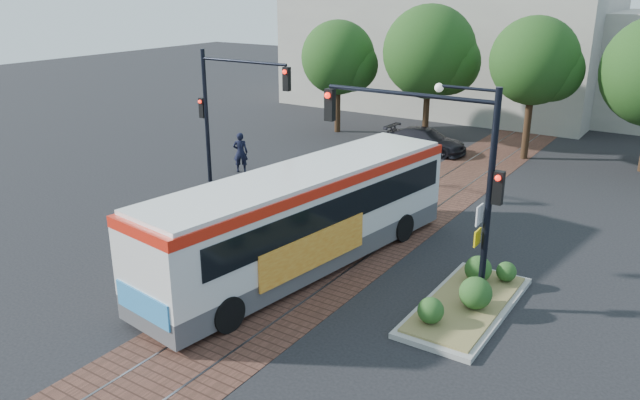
{
  "coord_description": "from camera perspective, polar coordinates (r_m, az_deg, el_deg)",
  "views": [
    {
      "loc": [
        9.91,
        -16.27,
        8.63
      ],
      "look_at": [
        -1.23,
        0.69,
        1.6
      ],
      "focal_mm": 35.0,
      "sensor_mm": 36.0,
      "label": 1
    }
  ],
  "objects": [
    {
      "name": "signal_pole_main",
      "position": [
        17.2,
        11.54,
        3.63
      ],
      "size": [
        5.49,
        0.46,
        6.0
      ],
      "color": "black",
      "rests_on": "ground"
    },
    {
      "name": "tree_row",
      "position": [
        34.04,
        18.68,
        11.76
      ],
      "size": [
        26.4,
        5.6,
        7.67
      ],
      "color": "#382314",
      "rests_on": "ground"
    },
    {
      "name": "officer",
      "position": [
        30.36,
        -7.29,
        4.35
      ],
      "size": [
        0.85,
        0.78,
        1.95
      ],
      "primitive_type": "imported",
      "rotation": [
        0.0,
        0.0,
        3.72
      ],
      "color": "black",
      "rests_on": "ground"
    },
    {
      "name": "warehouses",
      "position": [
        46.46,
        20.6,
        11.98
      ],
      "size": [
        40.0,
        13.0,
        8.0
      ],
      "color": "#ADA899",
      "rests_on": "ground"
    },
    {
      "name": "trackbed",
      "position": [
        24.16,
        6.77,
        -1.95
      ],
      "size": [
        3.6,
        40.0,
        0.02
      ],
      "color": "#553227",
      "rests_on": "ground"
    },
    {
      "name": "city_bus",
      "position": [
        19.67,
        -1.28,
        -1.23
      ],
      "size": [
        4.18,
        12.29,
        3.23
      ],
      "rotation": [
        0.0,
        0.0,
        -0.14
      ],
      "color": "#4A4A4C",
      "rests_on": "ground"
    },
    {
      "name": "ground",
      "position": [
        20.92,
        1.79,
        -5.28
      ],
      "size": [
        120.0,
        120.0,
        0.0
      ],
      "primitive_type": "plane",
      "color": "black",
      "rests_on": "ground"
    },
    {
      "name": "parked_car",
      "position": [
        34.32,
        9.63,
        5.4
      ],
      "size": [
        4.57,
        2.0,
        1.31
      ],
      "primitive_type": "imported",
      "rotation": [
        0.0,
        0.0,
        1.53
      ],
      "color": "black",
      "rests_on": "ground"
    },
    {
      "name": "traffic_island",
      "position": [
        18.2,
        13.45,
        -8.61
      ],
      "size": [
        2.2,
        5.2,
        1.13
      ],
      "color": "gray",
      "rests_on": "ground"
    },
    {
      "name": "signal_pole_left",
      "position": [
        27.71,
        -8.72,
        8.98
      ],
      "size": [
        4.99,
        0.34,
        6.0
      ],
      "color": "black",
      "rests_on": "ground"
    }
  ]
}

